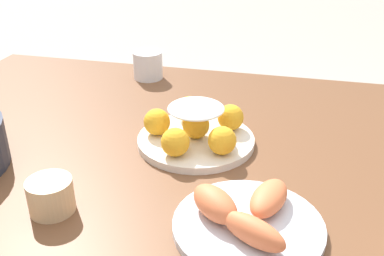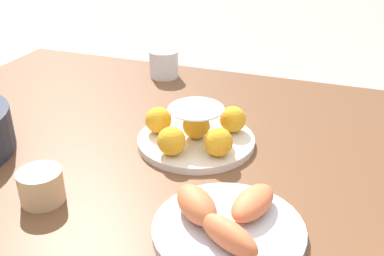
{
  "view_description": "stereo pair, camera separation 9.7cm",
  "coord_description": "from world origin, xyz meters",
  "px_view_note": "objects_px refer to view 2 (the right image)",
  "views": [
    {
      "loc": [
        -0.21,
        0.83,
        1.2
      ],
      "look_at": [
        -0.01,
        -0.01,
        0.75
      ],
      "focal_mm": 42.0,
      "sensor_mm": 36.0,
      "label": 1
    },
    {
      "loc": [
        -0.3,
        0.81,
        1.2
      ],
      "look_at": [
        -0.01,
        -0.01,
        0.75
      ],
      "focal_mm": 42.0,
      "sensor_mm": 36.0,
      "label": 2
    }
  ],
  "objects_px": {
    "dining_table": "(188,176)",
    "cup_far": "(41,186)",
    "cake_plate": "(196,130)",
    "cup_near": "(164,64)",
    "seafood_platter": "(227,222)"
  },
  "relations": [
    {
      "from": "dining_table",
      "to": "seafood_platter",
      "type": "height_order",
      "value": "seafood_platter"
    },
    {
      "from": "dining_table",
      "to": "cup_far",
      "type": "height_order",
      "value": "cup_far"
    },
    {
      "from": "dining_table",
      "to": "cup_far",
      "type": "xyz_separation_m",
      "value": [
        0.17,
        0.28,
        0.11
      ]
    },
    {
      "from": "cup_near",
      "to": "cup_far",
      "type": "height_order",
      "value": "cup_near"
    },
    {
      "from": "cake_plate",
      "to": "cup_far",
      "type": "relative_size",
      "value": 3.27
    },
    {
      "from": "cake_plate",
      "to": "seafood_platter",
      "type": "bearing_deg",
      "value": 119.26
    },
    {
      "from": "cake_plate",
      "to": "cup_near",
      "type": "distance_m",
      "value": 0.43
    },
    {
      "from": "cup_far",
      "to": "seafood_platter",
      "type": "bearing_deg",
      "value": -174.82
    },
    {
      "from": "seafood_platter",
      "to": "cup_far",
      "type": "bearing_deg",
      "value": 5.18
    },
    {
      "from": "cup_far",
      "to": "cup_near",
      "type": "bearing_deg",
      "value": -86.13
    },
    {
      "from": "cup_near",
      "to": "cup_far",
      "type": "bearing_deg",
      "value": 93.87
    },
    {
      "from": "cup_near",
      "to": "cup_far",
      "type": "relative_size",
      "value": 1.1
    },
    {
      "from": "cake_plate",
      "to": "cup_near",
      "type": "xyz_separation_m",
      "value": [
        0.23,
        -0.36,
        0.01
      ]
    },
    {
      "from": "dining_table",
      "to": "cup_near",
      "type": "xyz_separation_m",
      "value": [
        0.22,
        -0.37,
        0.12
      ]
    },
    {
      "from": "seafood_platter",
      "to": "cup_near",
      "type": "relative_size",
      "value": 2.87
    }
  ]
}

